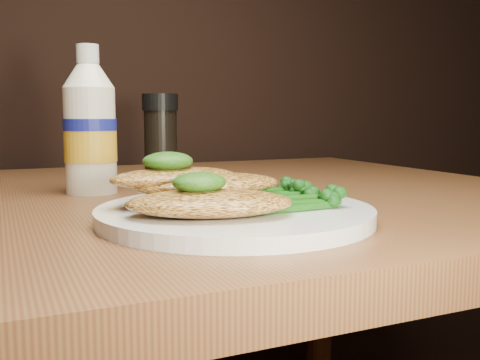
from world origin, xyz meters
name	(u,v)px	position (x,y,z in m)	size (l,w,h in m)	color
plate	(235,214)	(0.09, 0.84, 0.76)	(0.26, 0.26, 0.01)	white
chicken_front	(210,203)	(0.05, 0.80, 0.78)	(0.14, 0.08, 0.02)	gold
chicken_mid	(209,185)	(0.07, 0.86, 0.78)	(0.14, 0.07, 0.02)	gold
chicken_back	(175,178)	(0.04, 0.87, 0.79)	(0.13, 0.06, 0.02)	gold
pesto_front	(199,182)	(0.04, 0.81, 0.79)	(0.05, 0.04, 0.02)	#0E3708
pesto_back	(168,161)	(0.03, 0.87, 0.81)	(0.05, 0.04, 0.02)	#0E3708
broccolini_bundle	(273,195)	(0.13, 0.84, 0.77)	(0.12, 0.09, 0.02)	#185111
mayo_bottle	(90,120)	(-0.01, 1.08, 0.84)	(0.07, 0.07, 0.19)	white
pepper_grinder	(161,138)	(0.11, 1.17, 0.82)	(0.05, 0.05, 0.13)	black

